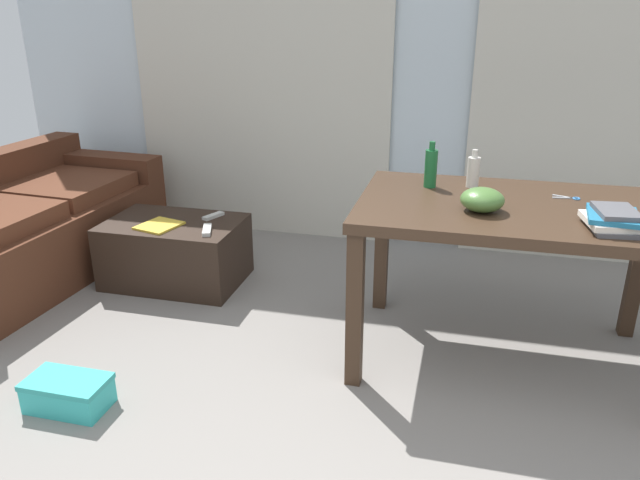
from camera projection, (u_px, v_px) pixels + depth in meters
ground_plane at (383, 391)px, 2.72m from camera, size 7.42×7.42×0.00m
wall_back at (435, 53)px, 4.00m from camera, size 6.26×0.10×2.66m
curtains at (432, 76)px, 3.97m from camera, size 4.27×0.03×2.37m
couch at (21, 229)px, 3.81m from camera, size 1.01×1.89×0.73m
coffee_table at (176, 252)px, 3.74m from camera, size 0.81×0.55×0.39m
craft_table at (514, 225)px, 2.74m from camera, size 1.40×0.88×0.79m
bottle_near at (431, 168)px, 2.93m from camera, size 0.06×0.06×0.22m
bottle_far at (473, 171)px, 2.94m from camera, size 0.06×0.06×0.18m
bowl at (482, 200)px, 2.60m from camera, size 0.19×0.19×0.10m
book_stack at (614, 220)px, 2.39m from camera, size 0.25×0.26×0.08m
scissors at (569, 198)px, 2.79m from camera, size 0.12×0.06×0.00m
tv_remote_primary at (207, 230)px, 3.50m from camera, size 0.11×0.18×0.02m
tv_remote_secondary at (213, 216)px, 3.74m from camera, size 0.10×0.16×0.02m
magazine at (159, 226)px, 3.59m from camera, size 0.26×0.28×0.01m
shoebox at (68, 393)px, 2.58m from camera, size 0.35×0.20×0.14m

